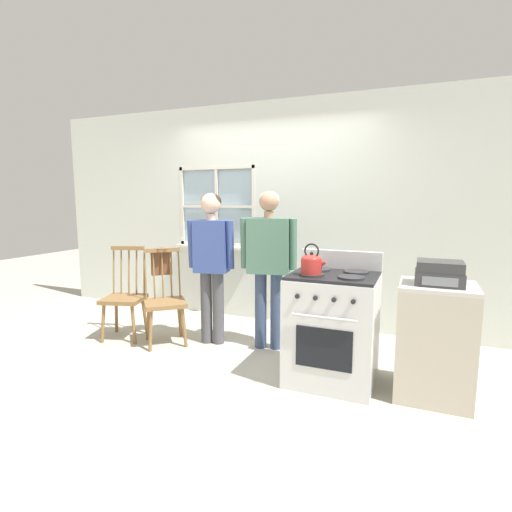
{
  "coord_description": "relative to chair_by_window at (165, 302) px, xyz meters",
  "views": [
    {
      "loc": [
        1.71,
        -3.25,
        1.54
      ],
      "look_at": [
        0.28,
        0.2,
        1.0
      ],
      "focal_mm": 28.0,
      "sensor_mm": 36.0,
      "label": 1
    }
  ],
  "objects": [
    {
      "name": "wall_back",
      "position": [
        0.8,
        1.21,
        0.89
      ],
      "size": [
        6.4,
        0.16,
        2.7
      ],
      "color": "silver",
      "rests_on": "ground_plane"
    },
    {
      "name": "handbag",
      "position": [
        -0.15,
        0.17,
        0.39
      ],
      "size": [
        0.25,
        0.25,
        0.31
      ],
      "color": "brown",
      "rests_on": "chair_by_window"
    },
    {
      "name": "potted_plant",
      "position": [
        0.15,
        1.12,
        0.55
      ],
      "size": [
        0.15,
        0.15,
        0.28
      ],
      "color": "#935B3D",
      "rests_on": "wall_back"
    },
    {
      "name": "stove",
      "position": [
        1.83,
        -0.21,
        0.02
      ],
      "size": [
        0.71,
        0.68,
        1.08
      ],
      "color": "silver",
      "rests_on": "ground_plane"
    },
    {
      "name": "person_elderly_left",
      "position": [
        0.46,
        0.2,
        0.52
      ],
      "size": [
        0.51,
        0.27,
        1.6
      ],
      "rotation": [
        0.0,
        0.0,
        0.18
      ],
      "color": "#4C4C51",
      "rests_on": "ground_plane"
    },
    {
      "name": "side_counter",
      "position": [
        2.62,
        -0.18,
        0.0
      ],
      "size": [
        0.55,
        0.5,
        0.9
      ],
      "color": "beige",
      "rests_on": "ground_plane"
    },
    {
      "name": "kettle",
      "position": [
        1.68,
        -0.34,
        0.57
      ],
      "size": [
        0.21,
        0.17,
        0.25
      ],
      "color": "red",
      "rests_on": "stove"
    },
    {
      "name": "chair_by_window",
      "position": [
        0.0,
        0.0,
        0.0
      ],
      "size": [
        0.58,
        0.58,
        1.01
      ],
      "rotation": [
        0.0,
        0.0,
        0.72
      ],
      "color": "olive",
      "rests_on": "ground_plane"
    },
    {
      "name": "chair_near_wall",
      "position": [
        -0.52,
        -0.02,
        0.0
      ],
      "size": [
        0.52,
        0.5,
        1.01
      ],
      "rotation": [
        0.0,
        0.0,
        0.29
      ],
      "color": "olive",
      "rests_on": "ground_plane"
    },
    {
      "name": "ground_plane",
      "position": [
        0.77,
        -0.19,
        -0.45
      ],
      "size": [
        16.0,
        16.0,
        0.0
      ],
      "primitive_type": "plane",
      "color": "#B2AD9E"
    },
    {
      "name": "stereo",
      "position": [
        2.62,
        -0.2,
        0.54
      ],
      "size": [
        0.34,
        0.29,
        0.18
      ],
      "color": "#38383A",
      "rests_on": "side_counter"
    },
    {
      "name": "person_teen_center",
      "position": [
        1.07,
        0.29,
        0.53
      ],
      "size": [
        0.58,
        0.28,
        1.61
      ],
      "rotation": [
        0.0,
        0.0,
        0.19
      ],
      "color": "#384766",
      "rests_on": "ground_plane"
    }
  ]
}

